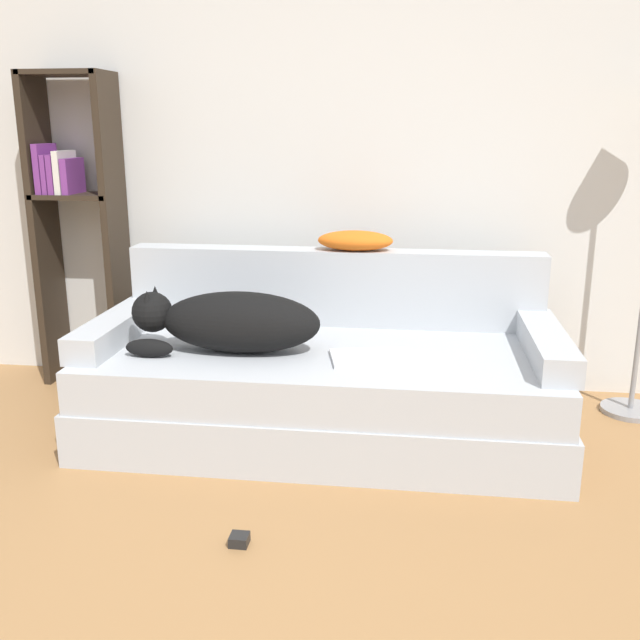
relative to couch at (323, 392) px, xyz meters
name	(u,v)px	position (x,y,z in m)	size (l,w,h in m)	color
wall_back	(330,119)	(-0.06, 0.73, 1.15)	(7.01, 0.06, 2.70)	silver
couch	(323,392)	(0.00, 0.00, 0.00)	(2.00, 0.95, 0.40)	#B2B7BC
couch_backrest	(334,287)	(0.00, 0.40, 0.38)	(1.96, 0.15, 0.36)	#B2B7BC
couch_arm_left	(116,328)	(-0.92, -0.01, 0.26)	(0.15, 0.76, 0.11)	#B2B7BC
couch_arm_right	(546,344)	(0.92, -0.01, 0.26)	(0.15, 0.76, 0.11)	#B2B7BC
dog	(230,321)	(-0.38, -0.10, 0.33)	(0.80, 0.30, 0.26)	black
laptop	(373,358)	(0.22, -0.13, 0.21)	(0.38, 0.29, 0.02)	silver
throw_pillow	(355,241)	(0.10, 0.40, 0.61)	(0.35, 0.19, 0.09)	orange
bookshelf	(76,212)	(-1.34, 0.55, 0.70)	(0.42, 0.26, 1.57)	#2D2319
power_adapter	(239,540)	(-0.16, -0.90, -0.18)	(0.06, 0.06, 0.03)	black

